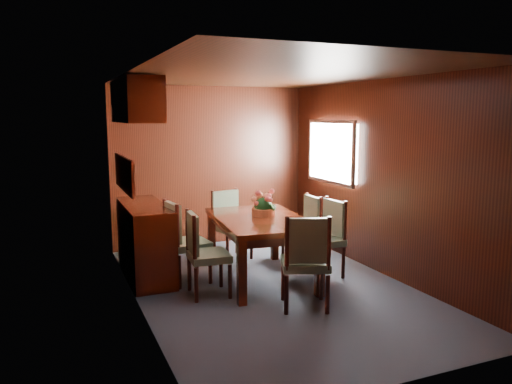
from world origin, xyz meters
name	(u,v)px	position (x,y,z in m)	size (l,w,h in m)	color
ground	(272,288)	(0.00, 0.00, 0.00)	(4.50, 4.50, 0.00)	#39404E
room_shell	(252,144)	(-0.10, 0.33, 1.63)	(3.06, 4.52, 2.41)	black
sideboard	(145,240)	(-1.25, 1.00, 0.45)	(0.48, 1.40, 0.90)	#391107
dining_table	(261,226)	(0.01, 0.35, 0.65)	(1.17, 1.71, 0.76)	#391107
chair_left_near	(202,249)	(-0.80, 0.09, 0.52)	(0.46, 0.48, 0.94)	black
chair_left_far	(182,237)	(-0.89, 0.59, 0.55)	(0.50, 0.52, 0.98)	black
chair_right_near	(327,233)	(0.82, 0.17, 0.53)	(0.46, 0.48, 0.95)	black
chair_right_far	(306,225)	(0.87, 0.82, 0.50)	(0.41, 0.43, 0.90)	black
chair_head	(306,257)	(0.05, -0.72, 0.55)	(0.60, 0.59, 0.99)	black
chair_foot	(229,220)	(-0.01, 1.40, 0.52)	(0.53, 0.51, 0.94)	black
flower_centerpiece	(263,203)	(0.09, 0.46, 0.91)	(0.30, 0.30, 0.30)	#CA6A3D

